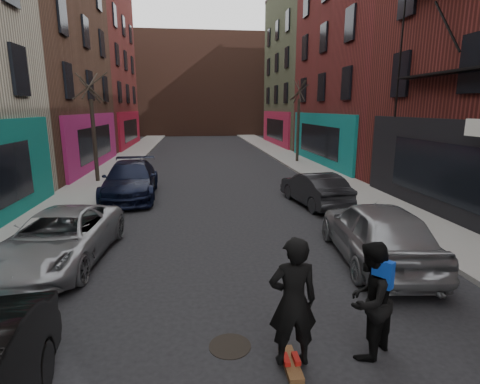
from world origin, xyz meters
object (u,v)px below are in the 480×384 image
object	(u,v)px
tree_right_far	(299,113)
parked_right_far	(377,231)
parked_right_end	(315,189)
skateboard	(291,364)
tree_left_far	(92,118)
pedestrian	(369,300)
manhole	(230,346)
parked_left_end	(131,180)
skateboarder	(293,302)
parked_left_far	(60,237)

from	to	relation	value
tree_right_far	parked_right_far	world-z (taller)	tree_right_far
parked_right_end	skateboard	world-z (taller)	parked_right_end
tree_left_far	pedestrian	distance (m)	17.03
manhole	parked_right_far	bearing A→B (deg)	37.10
manhole	parked_right_end	bearing A→B (deg)	63.96
tree_left_far	manhole	bearing A→B (deg)	-69.20
parked_left_end	skateboard	size ratio (longest dim) A/B	6.71
tree_right_far	skateboard	bearing A→B (deg)	-105.81
tree_right_far	skateboard	world-z (taller)	tree_right_far
skateboarder	tree_left_far	bearing A→B (deg)	-66.13
tree_right_far	skateboarder	xyz separation A→B (m)	(-6.00, -21.18, -2.43)
parked_left_far	skateboard	xyz separation A→B (m)	(4.80, -4.63, -0.61)
manhole	parked_left_far	bearing A→B (deg)	134.41
tree_left_far	tree_right_far	size ratio (longest dim) A/B	0.96
skateboard	pedestrian	bearing A→B (deg)	8.39
tree_right_far	manhole	size ratio (longest dim) A/B	9.71
manhole	parked_left_end	bearing A→B (deg)	106.48
tree_right_far	parked_right_far	distance (m)	17.94
skateboard	manhole	xyz separation A→B (m)	(-0.87, 0.62, -0.04)
tree_left_far	parked_left_far	world-z (taller)	tree_left_far
skateboarder	manhole	xyz separation A→B (m)	(-0.87, 0.62, -1.09)
parked_right_end	pedestrian	bearing A→B (deg)	69.15
parked_right_end	pedestrian	world-z (taller)	pedestrian
parked_left_end	skateboard	xyz separation A→B (m)	(4.15, -11.69, -0.73)
tree_right_far	parked_left_far	size ratio (longest dim) A/B	1.43
parked_right_end	skateboarder	distance (m)	10.06
parked_left_far	skateboard	size ratio (longest dim) A/B	5.92
parked_left_end	tree_right_far	bearing A→B (deg)	40.43
parked_left_far	pedestrian	size ratio (longest dim) A/B	2.51
parked_right_far	pedestrian	bearing A→B (deg)	67.76
tree_left_far	manhole	distance (m)	15.93
skateboard	skateboarder	size ratio (longest dim) A/B	0.40
tree_left_far	parked_left_far	bearing A→B (deg)	-81.37
tree_right_far	parked_left_end	world-z (taller)	tree_right_far
manhole	tree_right_far	bearing A→B (deg)	71.52
tree_left_far	manhole	size ratio (longest dim) A/B	9.29
tree_right_far	manhole	xyz separation A→B (m)	(-6.87, -20.56, -3.52)
tree_right_far	parked_right_far	xyz separation A→B (m)	(-2.83, -17.50, -2.72)
parked_right_end	skateboard	xyz separation A→B (m)	(-3.44, -9.45, -0.62)
parked_right_far	skateboard	size ratio (longest dim) A/B	5.91
parked_left_end	parked_right_end	bearing A→B (deg)	-19.11
skateboard	pedestrian	distance (m)	1.56
parked_left_end	skateboarder	bearing A→B (deg)	-73.11
tree_left_far	skateboard	xyz separation A→B (m)	(6.40, -15.18, -3.33)
pedestrian	manhole	xyz separation A→B (m)	(-2.14, 0.45, -0.95)
pedestrian	parked_left_end	bearing A→B (deg)	-102.66
parked_right_far	manhole	distance (m)	5.13
tree_left_far	parked_right_end	world-z (taller)	tree_left_far
tree_right_far	manhole	world-z (taller)	tree_right_far
parked_left_end	skateboarder	distance (m)	12.41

